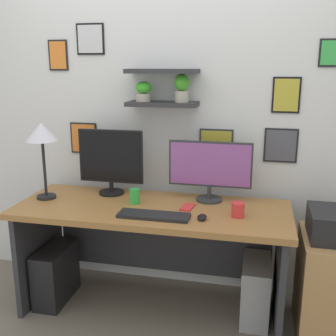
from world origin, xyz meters
TOP-DOWN VIEW (x-y plane):
  - ground_plane at (0.00, 0.00)m, footprint 8.00×8.00m
  - back_wall_assembly at (0.00, 0.44)m, footprint 4.40×0.24m
  - desk at (0.00, 0.06)m, footprint 1.79×0.68m
  - monitor_left at (-0.35, 0.22)m, footprint 0.47×0.18m
  - monitor_right at (0.35, 0.22)m, footprint 0.56×0.18m
  - keyboard at (0.06, -0.17)m, footprint 0.44×0.14m
  - computer_mouse at (0.35, -0.15)m, footprint 0.06×0.09m
  - desk_lamp at (-0.76, 0.01)m, footprint 0.21×0.21m
  - cell_phone at (0.23, 0.03)m, footprint 0.09×0.15m
  - coffee_mug at (0.56, -0.06)m, footprint 0.08×0.08m
  - pen_cup at (-0.13, 0.04)m, footprint 0.07×0.07m
  - drawer_cabinet at (1.17, -0.01)m, footprint 0.44×0.50m
  - computer_tower_left at (-0.70, -0.04)m, footprint 0.18×0.40m
  - computer_tower_right at (0.69, 0.06)m, footprint 0.18×0.40m

SIDE VIEW (x-z plane):
  - ground_plane at x=0.00m, z-range 0.00..0.00m
  - computer_tower_left at x=-0.70m, z-range 0.00..0.40m
  - computer_tower_right at x=0.69m, z-range 0.00..0.40m
  - drawer_cabinet at x=1.17m, z-range 0.00..0.65m
  - desk at x=0.00m, z-range 0.17..0.92m
  - cell_phone at x=0.23m, z-range 0.75..0.76m
  - keyboard at x=0.06m, z-range 0.75..0.77m
  - computer_mouse at x=0.35m, z-range 0.75..0.78m
  - coffee_mug at x=0.56m, z-range 0.75..0.84m
  - pen_cup at x=-0.13m, z-range 0.75..0.85m
  - monitor_right at x=0.35m, z-range 0.77..1.18m
  - monitor_left at x=-0.35m, z-range 0.76..1.23m
  - desk_lamp at x=-0.76m, z-range 0.92..1.45m
  - back_wall_assembly at x=0.00m, z-range 0.00..2.70m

